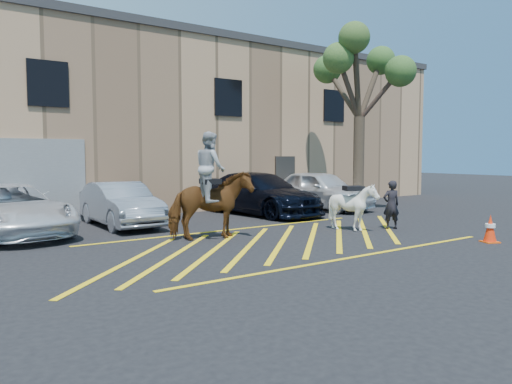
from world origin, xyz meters
TOP-DOWN VIEW (x-y plane):
  - ground at (0.00, 0.00)m, footprint 90.00×90.00m
  - car_white_pickup at (-5.66, 4.85)m, footprint 3.08×5.53m
  - car_silver_sedan at (-2.41, 4.92)m, footprint 1.57×4.29m
  - car_blue_suv at (3.10, 4.88)m, footprint 2.71×5.64m
  - car_white_suv at (6.12, 4.81)m, footprint 2.37×4.93m
  - handler at (4.10, -0.53)m, footprint 0.64×0.53m
  - warehouse at (-0.01, 11.99)m, footprint 32.42×10.20m
  - hatching_zone at (-0.00, -0.30)m, footprint 12.60×5.12m
  - mounted_bay at (-1.36, 1.08)m, footprint 2.35×1.43m
  - saddled_white at (2.89, -0.09)m, footprint 1.61×1.68m
  - traffic_cone at (4.33, -3.56)m, footprint 0.50×0.50m
  - tree at (7.09, 3.59)m, footprint 3.99×4.37m

SIDE VIEW (x-z plane):
  - ground at x=0.00m, z-range 0.00..0.00m
  - hatching_zone at x=0.00m, z-range 0.00..0.01m
  - traffic_cone at x=4.33m, z-range 0.00..0.73m
  - car_silver_sedan at x=-2.41m, z-range 0.00..1.41m
  - saddled_white at x=2.89m, z-range 0.01..1.44m
  - car_white_pickup at x=-5.66m, z-range 0.00..1.46m
  - handler at x=4.10m, z-range 0.00..1.49m
  - car_blue_suv at x=3.10m, z-range 0.00..1.58m
  - car_white_suv at x=6.12m, z-range 0.00..1.63m
  - mounted_bay at x=-1.36m, z-range -0.28..2.61m
  - warehouse at x=-0.01m, z-range 0.00..7.30m
  - tree at x=7.09m, z-range 2.04..9.35m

